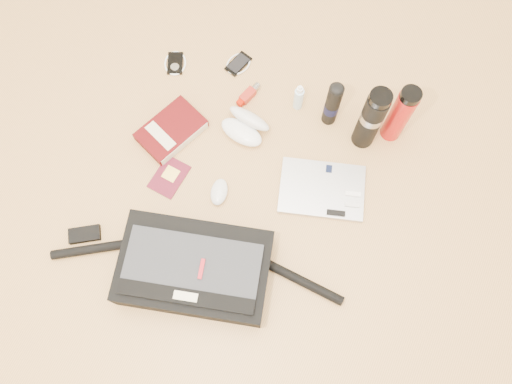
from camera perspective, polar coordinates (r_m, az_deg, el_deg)
ground at (r=1.68m, az=-1.77°, el=-1.57°), size 4.00×4.00×0.00m
messenger_bag at (r=1.58m, az=-7.11°, el=-8.67°), size 0.92×0.40×0.13m
laptop at (r=1.71m, az=7.58°, el=0.28°), size 0.33×0.28×0.03m
book at (r=1.79m, az=-9.64°, el=6.93°), size 0.22×0.26×0.04m
passport at (r=1.74m, az=-9.88°, el=1.74°), size 0.11×0.14×0.01m
mouse at (r=1.69m, az=-4.24°, el=0.01°), size 0.08×0.11×0.03m
sunglasses_case at (r=1.76m, az=-1.23°, el=7.60°), size 0.18×0.16×0.09m
ipod at (r=1.95m, az=-9.21°, el=14.32°), size 0.11×0.11×0.01m
phone at (r=1.92m, az=-2.03°, el=14.44°), size 0.10×0.11×0.01m
inhaler at (r=1.84m, az=-0.87°, el=11.07°), size 0.05×0.11×0.03m
spray_bottle at (r=1.79m, az=4.89°, el=10.66°), size 0.03×0.03×0.13m
aerosol_can at (r=1.74m, az=8.74°, el=9.93°), size 0.06×0.06×0.22m
thermos_black at (r=1.69m, az=13.00°, el=8.14°), size 0.10×0.10×0.30m
thermos_red at (r=1.73m, az=16.12°, el=8.50°), size 0.08×0.08×0.27m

